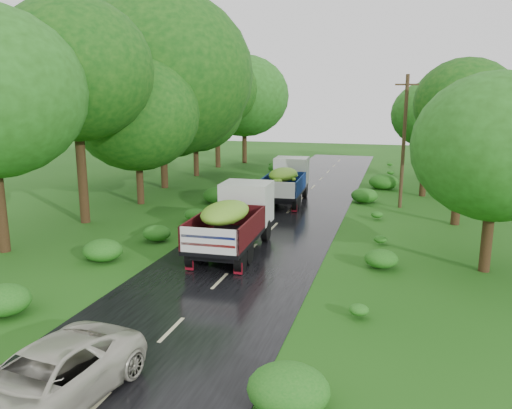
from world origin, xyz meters
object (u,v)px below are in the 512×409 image
at_px(car, 44,381).
at_px(utility_pole, 404,141).
at_px(truck_near, 235,217).
at_px(truck_far, 287,179).

bearing_deg(car, utility_pole, 79.70).
xyz_separation_m(truck_near, car, (-0.32, -11.79, -0.83)).
xyz_separation_m(truck_far, car, (-0.22, -22.40, -0.80)).
xyz_separation_m(truck_far, utility_pole, (6.91, 0.28, 2.54)).
distance_m(truck_near, car, 11.82).
xyz_separation_m(car, utility_pole, (7.13, 22.68, 3.33)).
distance_m(car, utility_pole, 24.01).
bearing_deg(truck_far, truck_near, -92.37).
xyz_separation_m(truck_near, truck_far, (-0.11, 10.62, -0.04)).
relative_size(truck_far, utility_pole, 0.81).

